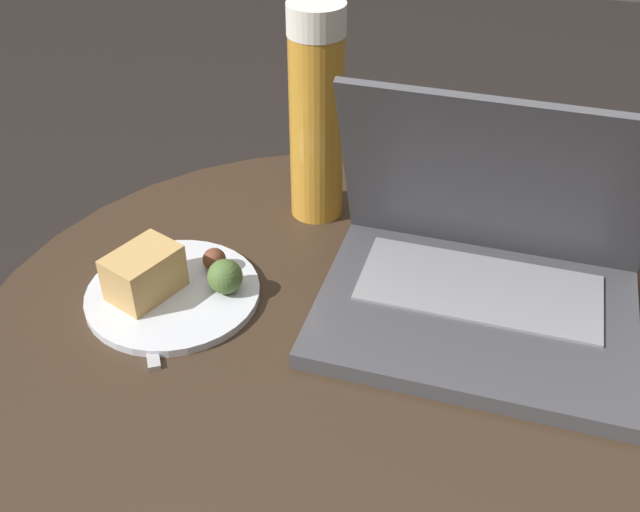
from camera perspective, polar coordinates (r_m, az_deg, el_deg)
table at (r=0.84m, az=1.37°, el=-12.37°), size 0.75×0.75×0.56m
laptop at (r=0.77m, az=12.23°, el=-1.13°), size 0.32×0.24×0.23m
beer_glass at (r=0.87m, az=-0.26°, el=10.67°), size 0.06×0.06×0.26m
snack_plate at (r=0.80m, az=-11.40°, el=-2.12°), size 0.18×0.18×0.06m
fork at (r=0.80m, az=-13.08°, el=-3.60°), size 0.10×0.15×0.00m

